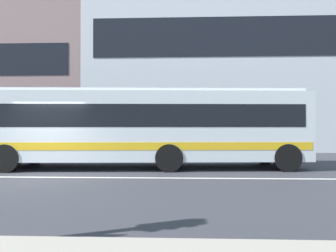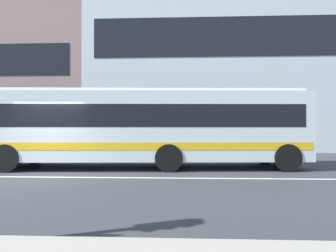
% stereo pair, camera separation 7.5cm
% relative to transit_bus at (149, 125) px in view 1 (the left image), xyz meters
% --- Properties ---
extents(ground_plane, '(160.00, 160.00, 0.00)m').
position_rel_transit_bus_xyz_m(ground_plane, '(-3.41, -2.38, -1.68)').
color(ground_plane, '#37383F').
extents(lane_centre_line, '(60.00, 0.16, 0.01)m').
position_rel_transit_bus_xyz_m(lane_centre_line, '(-3.41, -2.38, -1.68)').
color(lane_centre_line, silver).
rests_on(lane_centre_line, ground_plane).
extents(apartment_block_right, '(21.40, 9.60, 13.06)m').
position_rel_transit_bus_xyz_m(apartment_block_right, '(5.34, 12.13, 4.85)').
color(apartment_block_right, silver).
rests_on(apartment_block_right, ground_plane).
extents(transit_bus, '(12.18, 3.21, 3.04)m').
position_rel_transit_bus_xyz_m(transit_bus, '(0.00, 0.00, 0.00)').
color(transit_bus, silver).
rests_on(transit_bus, ground_plane).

